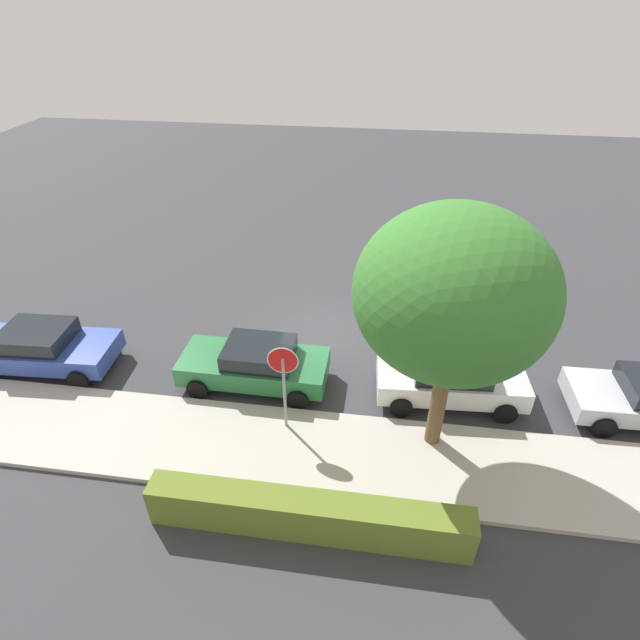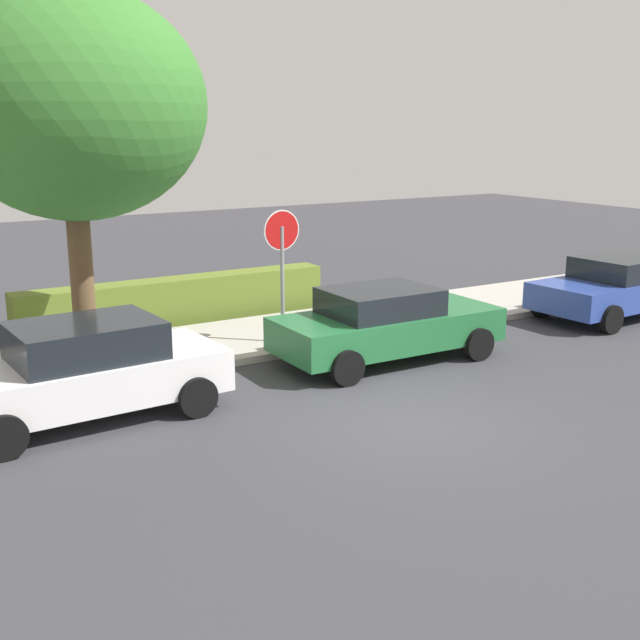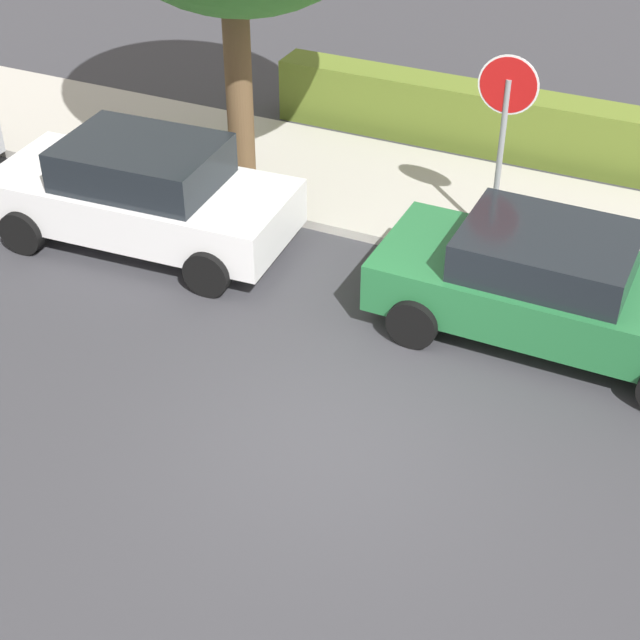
{
  "view_description": "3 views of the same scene",
  "coord_description": "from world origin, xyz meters",
  "views": [
    {
      "loc": [
        -1.9,
        14.03,
        10.26
      ],
      "look_at": [
        -0.08,
        1.1,
        1.39
      ],
      "focal_mm": 28.0,
      "sensor_mm": 36.0,
      "label": 1
    },
    {
      "loc": [
        -7.12,
        -9.27,
        4.44
      ],
      "look_at": [
        -0.78,
        1.15,
        1.45
      ],
      "focal_mm": 45.0,
      "sensor_mm": 36.0,
      "label": 2
    },
    {
      "loc": [
        3.22,
        -7.35,
        7.27
      ],
      "look_at": [
        -0.47,
        0.61,
        0.98
      ],
      "focal_mm": 55.0,
      "sensor_mm": 36.0,
      "label": 3
    }
  ],
  "objects": [
    {
      "name": "sidewalk_curb",
      "position": [
        0.0,
        5.33,
        0.07
      ],
      "size": [
        32.0,
        2.94,
        0.14
      ],
      "primitive_type": "cube",
      "color": "#B2ADA3",
      "rests_on": "ground_plane"
    },
    {
      "name": "stop_sign",
      "position": [
        0.38,
        4.51,
        1.94
      ],
      "size": [
        0.8,
        0.08,
        2.81
      ],
      "color": "gray",
      "rests_on": "ground_plane"
    },
    {
      "name": "parked_car_white",
      "position": [
        -4.11,
        2.59,
        0.78
      ],
      "size": [
        4.33,
        2.2,
        1.53
      ],
      "color": "white",
      "rests_on": "ground_plane"
    },
    {
      "name": "parked_car_green",
      "position": [
        1.66,
        2.75,
        0.73
      ],
      "size": [
        4.43,
        2.04,
        1.43
      ],
      "color": "#236B38",
      "rests_on": "ground_plane"
    },
    {
      "name": "ground_plane",
      "position": [
        0.0,
        0.0,
        0.0
      ],
      "size": [
        60.0,
        60.0,
        0.0
      ],
      "primitive_type": "plane",
      "color": "#38383D"
    },
    {
      "name": "parked_car_blue",
      "position": [
        8.48,
        2.87,
        0.73
      ],
      "size": [
        4.47,
        2.29,
        1.41
      ],
      "color": "#2D479E",
      "rests_on": "ground_plane"
    },
    {
      "name": "front_yard_hedge",
      "position": [
        -0.71,
        7.49,
        0.53
      ],
      "size": [
        7.16,
        0.69,
        1.07
      ],
      "color": "olive",
      "rests_on": "ground_plane"
    },
    {
      "name": "street_tree_near_corner",
      "position": [
        -3.46,
        4.58,
        4.73
      ],
      "size": [
        4.38,
        4.38,
        6.67
      ],
      "color": "brown",
      "rests_on": "ground_plane"
    }
  ]
}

